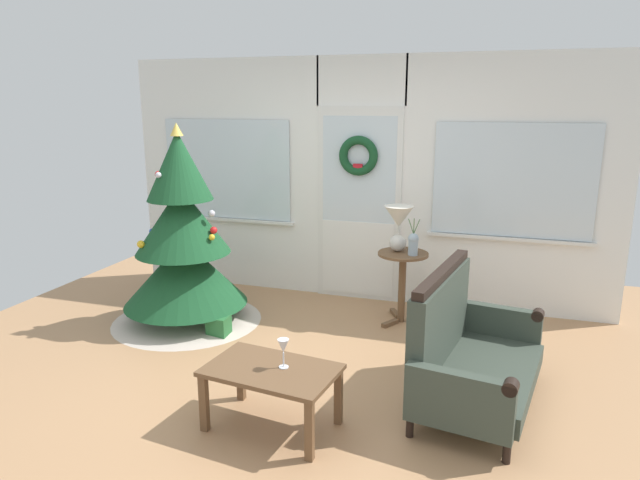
# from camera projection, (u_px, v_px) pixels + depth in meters

# --- Properties ---
(ground_plane) EXTENTS (6.76, 6.76, 0.00)m
(ground_plane) POSITION_uv_depth(u_px,v_px,m) (292.00, 382.00, 4.33)
(ground_plane) COLOR #AD7F56
(back_wall_with_door) EXTENTS (5.20, 0.19, 2.55)m
(back_wall_with_door) POSITION_uv_depth(u_px,v_px,m) (360.00, 181.00, 5.95)
(back_wall_with_door) COLOR white
(back_wall_with_door) RESTS_ON ground
(christmas_tree) EXTENTS (1.44, 1.44, 1.91)m
(christmas_tree) POSITION_uv_depth(u_px,v_px,m) (183.00, 249.00, 5.39)
(christmas_tree) COLOR #4C331E
(christmas_tree) RESTS_ON ground
(settee_sofa) EXTENTS (0.90, 1.45, 0.96)m
(settee_sofa) POSITION_uv_depth(u_px,v_px,m) (466.00, 351.00, 4.00)
(settee_sofa) COLOR black
(settee_sofa) RESTS_ON ground
(side_table) EXTENTS (0.50, 0.48, 0.69)m
(side_table) POSITION_uv_depth(u_px,v_px,m) (402.00, 273.00, 5.42)
(side_table) COLOR brown
(side_table) RESTS_ON ground
(table_lamp) EXTENTS (0.28, 0.28, 0.44)m
(table_lamp) POSITION_uv_depth(u_px,v_px,m) (399.00, 222.00, 5.36)
(table_lamp) COLOR silver
(table_lamp) RESTS_ON side_table
(flower_vase) EXTENTS (0.11, 0.10, 0.35)m
(flower_vase) POSITION_uv_depth(u_px,v_px,m) (413.00, 243.00, 5.26)
(flower_vase) COLOR #99ADBC
(flower_vase) RESTS_ON side_table
(coffee_table) EXTENTS (0.90, 0.62, 0.42)m
(coffee_table) POSITION_uv_depth(u_px,v_px,m) (271.00, 377.00, 3.66)
(coffee_table) COLOR brown
(coffee_table) RESTS_ON ground
(wine_glass) EXTENTS (0.08, 0.08, 0.20)m
(wine_glass) POSITION_uv_depth(u_px,v_px,m) (283.00, 347.00, 3.62)
(wine_glass) COLOR silver
(wine_glass) RESTS_ON coffee_table
(gift_box) EXTENTS (0.19, 0.17, 0.19)m
(gift_box) POSITION_uv_depth(u_px,v_px,m) (219.00, 326.00, 5.18)
(gift_box) COLOR #266633
(gift_box) RESTS_ON ground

